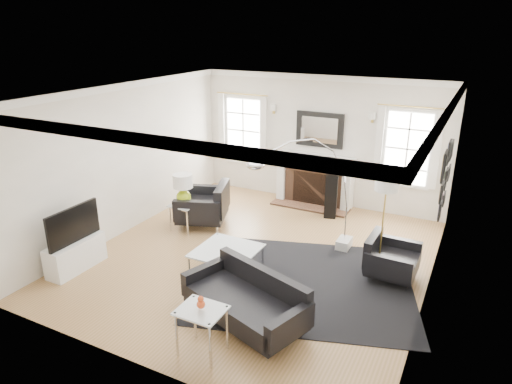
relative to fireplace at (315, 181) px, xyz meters
The scene contains 25 objects.
floor 2.84m from the fireplace, 90.00° to the right, with size 6.00×6.00×0.00m, color olive.
back_wall 0.88m from the fireplace, 90.00° to the left, with size 5.50×0.04×2.80m, color beige.
front_wall 5.85m from the fireplace, 90.00° to the right, with size 5.50×0.04×2.80m, color beige.
left_wall 4.01m from the fireplace, 134.58° to the right, with size 0.04×6.00×2.80m, color beige.
right_wall 4.01m from the fireplace, 45.42° to the right, with size 0.04×6.00×2.80m, color beige.
ceiling 3.59m from the fireplace, 90.00° to the right, with size 5.50×6.00×0.02m, color white.
crown_molding 3.55m from the fireplace, 90.00° to the right, with size 5.50×6.00×0.12m, color white.
fireplace is the anchor object (origin of this frame).
mantel_mirror 1.12m from the fireplace, 90.00° to the left, with size 1.05×0.07×0.75m.
window_left 2.07m from the fireplace, behind, with size 1.24×0.15×1.62m.
window_right 2.07m from the fireplace, ahead, with size 1.24×0.15×1.62m.
gallery_wall 3.26m from the fireplace, 28.83° to the right, with size 0.04×1.73×1.29m.
tv_unit 5.12m from the fireplace, 118.55° to the right, with size 0.35×1.00×1.09m.
area_rug 3.42m from the fireplace, 72.30° to the right, with size 3.28×2.73×0.01m, color black.
sofa 4.51m from the fireplace, 81.10° to the right, with size 1.91×1.31×0.57m.
armchair_left 2.55m from the fireplace, 127.21° to the right, with size 1.22×1.29×0.70m.
armchair_right 3.26m from the fireplace, 48.81° to the right, with size 0.77×0.85×0.56m.
coffee_table 3.51m from the fireplace, 93.09° to the right, with size 0.94×0.94×0.42m.
side_table_left 3.00m from the fireplace, 126.29° to the right, with size 0.48×0.48×0.53m.
nesting_table 5.29m from the fireplace, 84.50° to the right, with size 0.55×0.47×0.61m.
gourd_lamp 3.01m from the fireplace, 126.29° to the right, with size 0.37×0.37×0.60m.
orange_vase 5.29m from the fireplace, 84.50° to the right, with size 0.10×0.10×0.16m.
arc_floor_lamp 2.47m from the fireplace, 75.18° to the right, with size 1.50×1.39×2.12m.
stick_floor_lamp 3.31m from the fireplace, 51.10° to the right, with size 0.35×0.35×1.73m.
speaker_tower 0.78m from the fireplace, 43.73° to the right, with size 0.24×0.24×1.21m, color black.
Camera 1 is at (3.16, -6.25, 3.77)m, focal length 32.00 mm.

